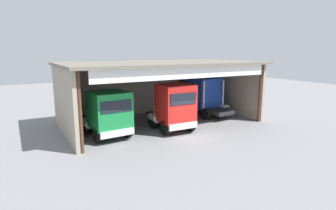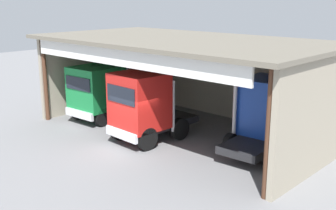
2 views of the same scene
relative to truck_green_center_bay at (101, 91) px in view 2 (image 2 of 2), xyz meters
The scene contains 7 objects.
ground_plane 5.88m from the truck_green_center_bay, 25.16° to the right, with size 80.00×80.00×0.00m, color slate.
workshop_shed 5.95m from the truck_green_center_bay, 26.20° to the left, with size 15.87×8.74×5.08m.
truck_green_center_bay is the anchor object (origin of this frame).
truck_red_right_bay 4.83m from the truck_green_center_bay, 11.57° to the right, with size 2.60×4.76×3.55m.
truck_blue_center_left_bay 10.25m from the truck_green_center_bay, 11.52° to the left, with size 2.91×4.61×3.48m.
oil_drum 9.04m from the truck_green_center_bay, 32.87° to the left, with size 0.58×0.58×0.93m, color #194CB2.
tool_cart 9.47m from the truck_green_center_bay, 30.35° to the left, with size 0.90×0.60×1.00m, color #1E59A5.
Camera 2 is at (14.36, -12.37, 7.08)m, focal length 44.60 mm.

